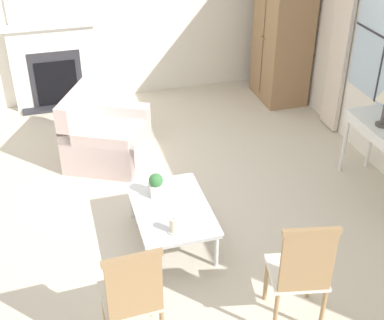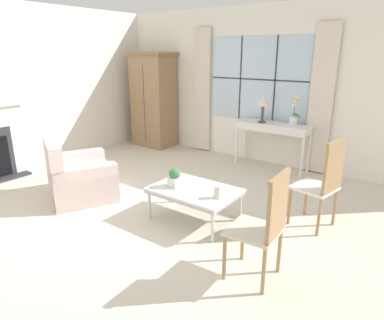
# 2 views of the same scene
# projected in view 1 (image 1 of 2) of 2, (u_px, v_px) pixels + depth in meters

# --- Properties ---
(ground_plane) EXTENTS (14.00, 14.00, 0.00)m
(ground_plane) POSITION_uv_depth(u_px,v_px,m) (134.00, 212.00, 5.74)
(ground_plane) COLOR beige
(wall_left) EXTENTS (0.06, 7.20, 2.80)m
(wall_left) POSITION_uv_depth(u_px,v_px,m) (130.00, 2.00, 7.61)
(wall_left) COLOR white
(wall_left) RESTS_ON ground_plane
(fireplace) EXTENTS (0.34, 1.27, 2.10)m
(fireplace) POSITION_uv_depth(u_px,v_px,m) (54.00, 59.00, 7.61)
(fireplace) COLOR #2D2D33
(fireplace) RESTS_ON ground_plane
(armoire) EXTENTS (0.93, 0.65, 2.00)m
(armoire) POSITION_uv_depth(u_px,v_px,m) (283.00, 33.00, 7.68)
(armoire) COLOR #93704C
(armoire) RESTS_ON ground_plane
(armchair_upholstered) EXTENTS (1.25, 1.19, 0.87)m
(armchair_upholstered) POSITION_uv_depth(u_px,v_px,m) (105.00, 138.00, 6.55)
(armchair_upholstered) COLOR beige
(armchair_upholstered) RESTS_ON ground_plane
(side_chair_wooden) EXTENTS (0.52, 0.52, 1.09)m
(side_chair_wooden) POSITION_uv_depth(u_px,v_px,m) (302.00, 270.00, 4.13)
(side_chair_wooden) COLOR white
(side_chair_wooden) RESTS_ON ground_plane
(accent_chair_wooden) EXTENTS (0.46, 0.46, 1.05)m
(accent_chair_wooden) POSITION_uv_depth(u_px,v_px,m) (133.00, 294.00, 3.93)
(accent_chair_wooden) COLOR beige
(accent_chair_wooden) RESTS_ON ground_plane
(coffee_table) EXTENTS (1.04, 0.72, 0.42)m
(coffee_table) POSITION_uv_depth(u_px,v_px,m) (171.00, 210.00, 5.16)
(coffee_table) COLOR silver
(coffee_table) RESTS_ON ground_plane
(potted_plant_small) EXTENTS (0.14, 0.14, 0.24)m
(potted_plant_small) POSITION_uv_depth(u_px,v_px,m) (156.00, 184.00, 5.24)
(potted_plant_small) COLOR white
(potted_plant_small) RESTS_ON coffee_table
(pillar_candle) EXTENTS (0.11, 0.11, 0.16)m
(pillar_candle) POSITION_uv_depth(u_px,v_px,m) (174.00, 226.00, 4.78)
(pillar_candle) COLOR silver
(pillar_candle) RESTS_ON coffee_table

